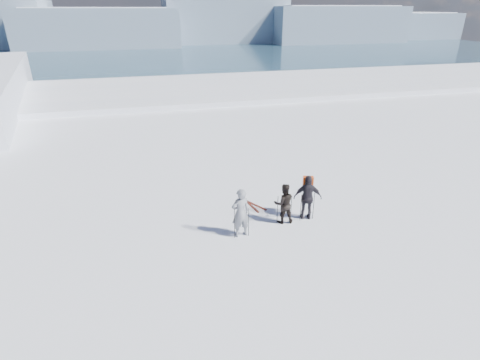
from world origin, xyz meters
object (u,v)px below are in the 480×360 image
object	(u,v)px
skier_grey	(240,213)
skier_pack	(308,198)
skis_loose	(251,204)
skier_dark	(284,203)

from	to	relation	value
skier_grey	skier_pack	size ratio (longest dim) A/B	1.03
skier_pack	skis_loose	bearing A→B (deg)	-24.79
skier_pack	skis_loose	distance (m)	2.79
skier_dark	skier_pack	xyz separation A→B (m)	(1.06, 0.03, 0.12)
skier_dark	skis_loose	xyz separation A→B (m)	(-0.85, 1.81, -0.85)
skier_pack	skier_grey	bearing A→B (deg)	28.97
skier_grey	skier_pack	bearing A→B (deg)	-179.23
skier_dark	skier_grey	bearing A→B (deg)	22.30
skier_grey	skis_loose	bearing A→B (deg)	-125.28
skier_grey	skis_loose	world-z (taller)	skier_grey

